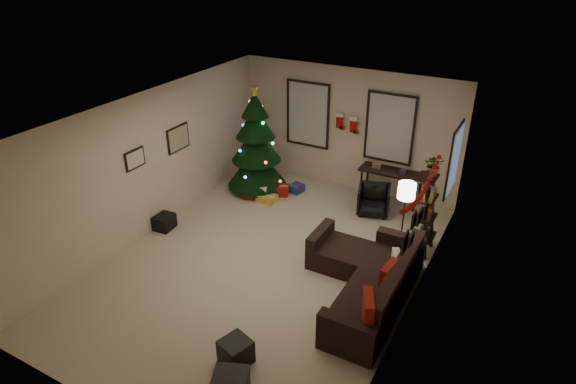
# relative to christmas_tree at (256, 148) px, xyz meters

# --- Properties ---
(floor) EXTENTS (7.00, 7.00, 0.00)m
(floor) POSITION_rel_christmas_tree_xyz_m (1.64, -2.35, -1.01)
(floor) COLOR #C4B294
(floor) RESTS_ON ground
(ceiling) EXTENTS (7.00, 7.00, 0.00)m
(ceiling) POSITION_rel_christmas_tree_xyz_m (1.64, -2.35, 1.69)
(ceiling) COLOR white
(ceiling) RESTS_ON floor
(wall_back) EXTENTS (5.00, 0.00, 5.00)m
(wall_back) POSITION_rel_christmas_tree_xyz_m (1.64, 1.15, 0.34)
(wall_back) COLOR beige
(wall_back) RESTS_ON floor
(wall_front) EXTENTS (5.00, 0.00, 5.00)m
(wall_front) POSITION_rel_christmas_tree_xyz_m (1.64, -5.85, 0.34)
(wall_front) COLOR beige
(wall_front) RESTS_ON floor
(wall_left) EXTENTS (0.00, 7.00, 7.00)m
(wall_left) POSITION_rel_christmas_tree_xyz_m (-0.86, -2.35, 0.34)
(wall_left) COLOR beige
(wall_left) RESTS_ON floor
(wall_right) EXTENTS (0.00, 7.00, 7.00)m
(wall_right) POSITION_rel_christmas_tree_xyz_m (4.14, -2.35, 0.34)
(wall_right) COLOR beige
(wall_right) RESTS_ON floor
(window_back_left) EXTENTS (1.05, 0.06, 1.50)m
(window_back_left) POSITION_rel_christmas_tree_xyz_m (0.69, 1.12, 0.54)
(window_back_left) COLOR #728CB2
(window_back_left) RESTS_ON wall_back
(window_back_right) EXTENTS (1.05, 0.06, 1.50)m
(window_back_right) POSITION_rel_christmas_tree_xyz_m (2.59, 1.12, 0.54)
(window_back_right) COLOR #728CB2
(window_back_right) RESTS_ON wall_back
(window_right_wall) EXTENTS (0.06, 0.90, 1.30)m
(window_right_wall) POSITION_rel_christmas_tree_xyz_m (4.11, 0.20, 0.49)
(window_right_wall) COLOR #728CB2
(window_right_wall) RESTS_ON wall_right
(christmas_tree) EXTENTS (1.31, 1.31, 2.44)m
(christmas_tree) POSITION_rel_christmas_tree_xyz_m (0.00, 0.00, 0.00)
(christmas_tree) COLOR black
(christmas_tree) RESTS_ON floor
(presents) EXTENTS (1.50, 1.01, 0.30)m
(presents) POSITION_rel_christmas_tree_xyz_m (0.23, -0.12, -0.89)
(presents) COLOR silver
(presents) RESTS_ON floor
(sofa) EXTENTS (1.78, 2.59, 0.84)m
(sofa) POSITION_rel_christmas_tree_xyz_m (3.50, -2.30, -0.74)
(sofa) COLOR black
(sofa) RESTS_ON floor
(pillow_red_a) EXTENTS (0.31, 0.48, 0.47)m
(pillow_red_a) POSITION_rel_christmas_tree_xyz_m (3.85, -3.40, -0.37)
(pillow_red_a) COLOR maroon
(pillow_red_a) RESTS_ON sofa
(pillow_red_b) EXTENTS (0.16, 0.43, 0.42)m
(pillow_red_b) POSITION_rel_christmas_tree_xyz_m (3.85, -2.53, -0.37)
(pillow_red_b) COLOR maroon
(pillow_red_b) RESTS_ON sofa
(pillow_cream) EXTENTS (0.24, 0.39, 0.38)m
(pillow_cream) POSITION_rel_christmas_tree_xyz_m (3.85, -2.19, -0.38)
(pillow_cream) COLOR beige
(pillow_cream) RESTS_ON sofa
(ottoman_near) EXTENTS (0.46, 0.46, 0.35)m
(ottoman_near) POSITION_rel_christmas_tree_xyz_m (2.44, -4.47, -0.83)
(ottoman_near) COLOR black
(ottoman_near) RESTS_ON floor
(desk) EXTENTS (1.33, 0.48, 0.72)m
(desk) POSITION_rel_christmas_tree_xyz_m (2.80, 0.87, -0.38)
(desk) COLOR black
(desk) RESTS_ON floor
(desk_chair) EXTENTS (0.71, 0.68, 0.60)m
(desk_chair) POSITION_rel_christmas_tree_xyz_m (2.67, 0.22, -0.71)
(desk_chair) COLOR black
(desk_chair) RESTS_ON floor
(bookshelf) EXTENTS (0.30, 0.50, 1.69)m
(bookshelf) POSITION_rel_christmas_tree_xyz_m (3.94, -0.69, -0.19)
(bookshelf) COLOR black
(bookshelf) RESTS_ON floor
(potted_plant) EXTENTS (0.51, 0.46, 0.47)m
(potted_plant) POSITION_rel_christmas_tree_xyz_m (3.94, -0.76, 0.79)
(potted_plant) COLOR #4C4C4C
(potted_plant) RESTS_ON bookshelf
(floor_lamp) EXTENTS (0.30, 0.30, 1.41)m
(floor_lamp) POSITION_rel_christmas_tree_xyz_m (3.59, -0.96, 0.17)
(floor_lamp) COLOR black
(floor_lamp) RESTS_ON floor
(art_map) EXTENTS (0.04, 0.60, 0.50)m
(art_map) POSITION_rel_christmas_tree_xyz_m (-0.84, -1.50, 0.57)
(art_map) COLOR black
(art_map) RESTS_ON wall_left
(art_abstract) EXTENTS (0.04, 0.45, 0.35)m
(art_abstract) POSITION_rel_christmas_tree_xyz_m (-0.84, -2.67, 0.58)
(art_abstract) COLOR black
(art_abstract) RESTS_ON wall_left
(gallery) EXTENTS (0.03, 1.25, 0.54)m
(gallery) POSITION_rel_christmas_tree_xyz_m (4.12, -2.42, 0.56)
(gallery) COLOR black
(gallery) RESTS_ON wall_right
(garland) EXTENTS (0.08, 1.90, 0.30)m
(garland) POSITION_rel_christmas_tree_xyz_m (4.09, -2.24, 1.01)
(garland) COLOR #A5140C
(garland) RESTS_ON wall_right
(stocking_left) EXTENTS (0.20, 0.05, 0.36)m
(stocking_left) POSITION_rel_christmas_tree_xyz_m (1.50, 1.04, 0.55)
(stocking_left) COLOR #990F0C
(stocking_left) RESTS_ON wall_back
(stocking_right) EXTENTS (0.20, 0.05, 0.36)m
(stocking_right) POSITION_rel_christmas_tree_xyz_m (1.83, 1.02, 0.51)
(stocking_right) COLOR #990F0C
(stocking_right) RESTS_ON wall_back
(storage_bin) EXTENTS (0.60, 0.42, 0.28)m
(storage_bin) POSITION_rel_christmas_tree_xyz_m (-0.82, -2.32, -0.87)
(storage_bin) COLOR black
(storage_bin) RESTS_ON floor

